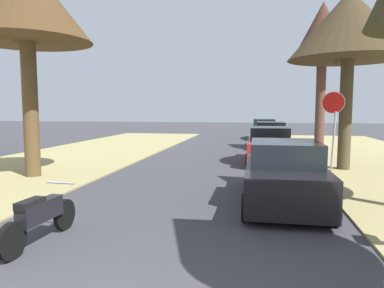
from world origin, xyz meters
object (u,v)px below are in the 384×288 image
Objects in this scene: stop_sign_far at (333,114)px; street_tree_right_mid_b at (349,26)px; parked_motorcycle at (40,216)px; parked_sedan_red at (269,146)px; street_tree_right_far at (323,34)px; parked_sedan_black at (284,175)px; parked_sedan_tan at (270,136)px; street_tree_left_mid_a at (26,2)px; parked_sedan_green at (264,130)px.

street_tree_right_mid_b reaches higher than stop_sign_far.
parked_sedan_red is at bearing 67.70° from parked_motorcycle.
street_tree_right_far is 1.78× the size of parked_sedan_red.
street_tree_right_far is (0.60, 6.42, 4.08)m from stop_sign_far.
parked_sedan_red is at bearing 91.10° from parked_sedan_black.
parked_sedan_red is 2.15× the size of parked_motorcycle.
parked_sedan_red is (-2.16, 2.27, -1.44)m from stop_sign_far.
stop_sign_far is 8.77m from parked_sedan_tan.
parked_sedan_black is at bearing -13.35° from street_tree_left_mid_a.
parked_sedan_green is (-0.26, 6.44, 0.00)m from parked_sedan_tan.
stop_sign_far is 0.40× the size of street_tree_left_mid_a.
street_tree_right_far reaches higher than parked_motorcycle.
parked_sedan_tan is at bearing 108.00° from street_tree_right_mid_b.
parked_sedan_red is 11.21m from parked_motorcycle.
street_tree_left_mid_a is 14.81m from parked_sedan_tan.
street_tree_right_mid_b is 11.41m from street_tree_left_mid_a.
parked_sedan_black and parked_sedan_red have the same top height.
stop_sign_far is at bearing -77.37° from parked_sedan_tan.
street_tree_right_far is at bearing 39.75° from street_tree_left_mid_a.
parked_sedan_red is at bearing -123.63° from street_tree_right_far.
parked_sedan_green is at bearing 89.98° from parked_sedan_red.
stop_sign_far is 5.22m from parked_sedan_black.
street_tree_right_far is 3.83× the size of parked_motorcycle.
stop_sign_far is 10.47m from parked_motorcycle.
street_tree_right_mid_b is at bearing 51.77° from parked_motorcycle.
stop_sign_far is at bearing -126.93° from street_tree_right_mid_b.
street_tree_right_mid_b is at bearing -28.17° from parked_sedan_red.
parked_sedan_black reaches higher than parked_motorcycle.
street_tree_right_mid_b is 1.52× the size of parked_sedan_green.
street_tree_right_far is 1.78× the size of parked_sedan_tan.
parked_sedan_tan is (-1.89, 8.45, -1.44)m from stop_sign_far.
parked_sedan_green is at bearing 79.51° from parked_motorcycle.
street_tree_right_mid_b is at bearing 64.00° from parked_sedan_black.
parked_sedan_black is at bearing 38.72° from parked_motorcycle.
stop_sign_far is at bearing 51.64° from parked_motorcycle.
parked_sedan_black is at bearing -103.45° from street_tree_right_far.
stop_sign_far is 3.45m from parked_sedan_red.
street_tree_right_far is at bearing 64.22° from parked_motorcycle.
parked_sedan_tan is (0.27, 6.18, 0.00)m from parked_sedan_red.
stop_sign_far is 0.67× the size of parked_sedan_green.
street_tree_right_far reaches higher than parked_sedan_red.
parked_sedan_black is 6.86m from parked_sedan_red.
stop_sign_far is at bearing -81.76° from parked_sedan_green.
street_tree_right_mid_b reaches higher than parked_sedan_green.
street_tree_right_far reaches higher than parked_sedan_tan.
street_tree_left_mid_a reaches higher than street_tree_right_mid_b.
street_tree_right_far is 7.45m from parked_sedan_red.
street_tree_left_mid_a is at bearing -165.65° from stop_sign_far.
parked_sedan_red is (-0.13, 6.85, 0.00)m from parked_sedan_black.
parked_sedan_black and parked_sedan_green have the same top height.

